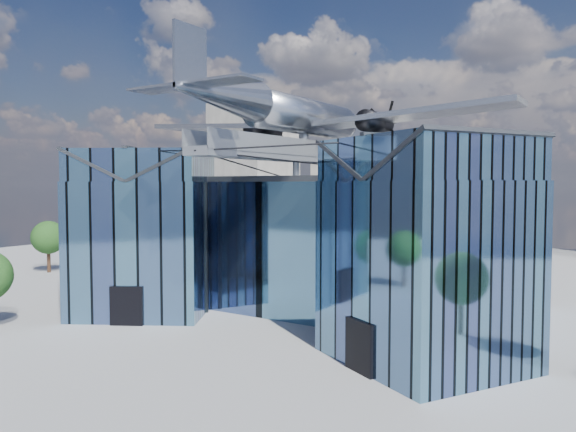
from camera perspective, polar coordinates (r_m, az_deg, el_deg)
The scene contains 4 objects.
ground_plane at distance 36.88m, azimuth -1.74°, elevation -11.39°, with size 120.00×120.00×0.00m, color gray.
museum at distance 40.77m, azimuth 2.94°, elevation -2.08°, with size 32.88×24.50×17.60m.
bg_towers at distance 81.97m, azimuth 19.85°, elevation 3.53°, with size 77.00×24.50×26.00m.
tree_side_w at distance 64.36m, azimuth -23.18°, elevation -2.03°, with size 4.47×4.47×5.46m.
Camera 1 is at (20.45, -29.24, 9.31)m, focal length 35.00 mm.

